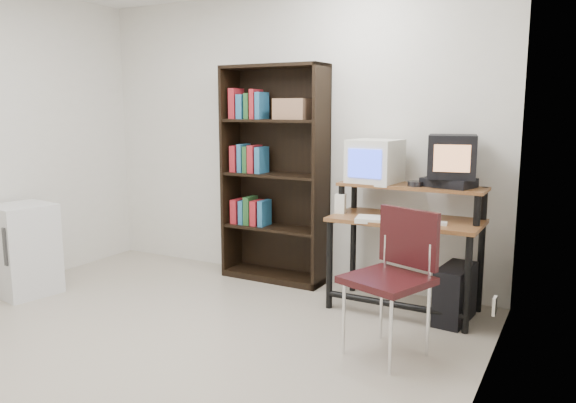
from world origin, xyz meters
The scene contains 17 objects.
floor centered at (0.00, 0.00, -0.01)m, with size 4.00×4.00×0.01m, color #BAAF9A.
back_wall centered at (0.00, 2.00, 1.30)m, with size 4.00×0.01×2.60m, color silver.
right_wall centered at (2.00, 0.00, 1.30)m, with size 0.01×4.00×2.60m, color silver.
computer_desk centered at (1.25, 1.62, 0.68)m, with size 1.14×0.58×0.98m.
crt_monitor centered at (0.94, 1.74, 1.15)m, with size 0.41×0.41×0.35m.
vcr centered at (1.53, 1.73, 1.01)m, with size 0.36×0.26×0.08m, color black.
crt_tv centered at (1.55, 1.74, 1.21)m, with size 0.41×0.40×0.33m.
cd_spindle centered at (1.30, 1.65, 0.99)m, with size 0.12×0.12×0.05m, color #26262B.
keyboard centered at (1.15, 1.45, 0.74)m, with size 0.47×0.21×0.04m, color white.
mousepad centered at (1.53, 1.48, 0.72)m, with size 0.22×0.18×0.01m, color black.
mouse centered at (1.54, 1.47, 0.74)m, with size 0.10×0.06×0.03m, color white.
desk_speaker centered at (0.72, 1.57, 0.80)m, with size 0.08×0.07×0.17m, color white.
pc_tower centered at (1.66, 1.55, 0.21)m, with size 0.20×0.45×0.42m, color black.
school_chair centered at (1.42, 0.81, 0.58)m, with size 0.60×0.60×0.93m.
bookshelf centered at (-0.05, 1.86, 0.99)m, with size 0.98×0.34×1.95m.
mini_fridge centered at (-1.72, 0.46, 0.39)m, with size 0.53×0.54×0.77m.
wall_outlet centered at (1.99, 1.15, 0.30)m, with size 0.02×0.08×0.12m, color beige.
Camera 1 is at (2.45, -2.56, 1.57)m, focal length 35.00 mm.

